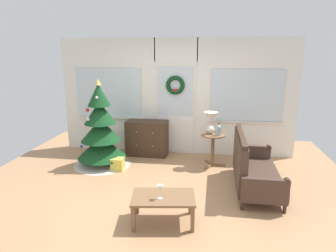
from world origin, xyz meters
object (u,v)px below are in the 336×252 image
object	(u,v)px
christmas_tree	(101,135)
table_lamp	(211,120)
side_table	(213,143)
gift_box	(118,164)
coffee_table	(163,200)
flower_vase	(219,130)
wine_glass	(160,189)
settee_sofa	(251,167)
dresser_cabinet	(147,138)

from	to	relation	value
christmas_tree	table_lamp	bearing A→B (deg)	7.80
side_table	table_lamp	distance (m)	0.48
side_table	gift_box	bearing A→B (deg)	-165.38
side_table	coffee_table	distance (m)	2.27
christmas_tree	flower_vase	size ratio (longest dim) A/B	5.00
christmas_tree	coffee_table	bearing A→B (deg)	-50.48
table_lamp	flower_vase	bearing A→B (deg)	-32.01
wine_glass	gift_box	size ratio (longest dim) A/B	0.82
settee_sofa	wine_glass	bearing A→B (deg)	-135.46
settee_sofa	flower_vase	size ratio (longest dim) A/B	4.65
settee_sofa	coffee_table	world-z (taller)	settee_sofa
gift_box	settee_sofa	bearing A→B (deg)	-10.55
christmas_tree	wine_glass	bearing A→B (deg)	-52.04
side_table	christmas_tree	bearing A→B (deg)	-173.41
wine_glass	coffee_table	bearing A→B (deg)	67.03
gift_box	wine_glass	bearing A→B (deg)	-56.82
dresser_cabinet	gift_box	distance (m)	1.06
coffee_table	wine_glass	size ratio (longest dim) A/B	4.63
flower_vase	wine_glass	bearing A→B (deg)	-109.85
christmas_tree	side_table	bearing A→B (deg)	6.59
table_lamp	wine_glass	world-z (taller)	table_lamp
side_table	settee_sofa	bearing A→B (deg)	-56.00
flower_vase	wine_glass	distance (m)	2.33
table_lamp	gift_box	bearing A→B (deg)	-163.71
dresser_cabinet	table_lamp	bearing A→B (deg)	-16.91
side_table	wine_glass	xyz separation A→B (m)	(-0.69, -2.24, 0.05)
settee_sofa	table_lamp	size ratio (longest dim) A/B	3.70
table_lamp	coffee_table	distance (m)	2.37
settee_sofa	side_table	xyz separation A→B (m)	(-0.63, 0.94, 0.10)
side_table	table_lamp	bearing A→B (deg)	146.31
coffee_table	gift_box	xyz separation A→B (m)	(-1.18, 1.69, -0.21)
christmas_tree	table_lamp	world-z (taller)	christmas_tree
wine_glass	gift_box	xyz separation A→B (m)	(-1.15, 1.76, -0.41)
dresser_cabinet	side_table	distance (m)	1.52
wine_glass	flower_vase	bearing A→B (deg)	70.15
settee_sofa	wine_glass	world-z (taller)	settee_sofa
dresser_cabinet	wine_glass	bearing A→B (deg)	-74.35
christmas_tree	table_lamp	xyz separation A→B (m)	(2.17, 0.30, 0.31)
settee_sofa	flower_vase	bearing A→B (deg)	121.26
table_lamp	flower_vase	xyz separation A→B (m)	(0.16, -0.10, -0.17)
christmas_tree	gift_box	world-z (taller)	christmas_tree
table_lamp	wine_glass	bearing A→B (deg)	-105.37
side_table	flower_vase	size ratio (longest dim) A/B	1.89
christmas_tree	gift_box	size ratio (longest dim) A/B	7.40
side_table	gift_box	size ratio (longest dim) A/B	2.80
table_lamp	dresser_cabinet	bearing A→B (deg)	163.09
settee_sofa	table_lamp	bearing A→B (deg)	125.31
dresser_cabinet	settee_sofa	bearing A→B (deg)	-33.99
christmas_tree	table_lamp	distance (m)	2.22
side_table	coffee_table	world-z (taller)	side_table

